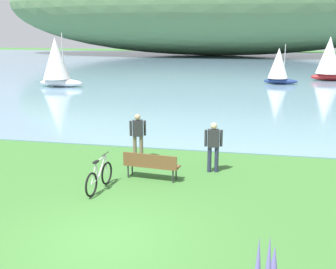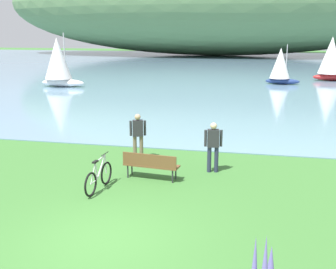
% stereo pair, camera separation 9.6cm
% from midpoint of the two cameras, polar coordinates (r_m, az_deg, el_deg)
% --- Properties ---
extents(ground_plane, '(200.00, 200.00, 0.00)m').
position_cam_midpoint_polar(ground_plane, '(10.17, -8.59, -13.69)').
color(ground_plane, '#3D7533').
extents(bay_water, '(180.00, 80.00, 0.04)m').
position_cam_midpoint_polar(bay_water, '(56.39, 8.66, 8.91)').
color(bay_water, '#6B8EA8').
rests_on(bay_water, ground).
extents(distant_hillside, '(82.47, 28.00, 20.07)m').
position_cam_midpoint_polar(distant_hillside, '(83.05, 6.15, 17.45)').
color(distant_hillside, '#567A4C').
rests_on(distant_hillside, bay_water).
extents(park_bench_near_camera, '(1.84, 0.68, 0.88)m').
position_cam_midpoint_polar(park_bench_near_camera, '(13.60, -2.49, -3.96)').
color(park_bench_near_camera, brown).
rests_on(park_bench_near_camera, ground).
extents(bicycle_leaning_near_bench, '(0.21, 1.77, 1.01)m').
position_cam_midpoint_polar(bicycle_leaning_near_bench, '(12.91, -9.42, -5.71)').
color(bicycle_leaning_near_bench, black).
rests_on(bicycle_leaning_near_bench, ground).
extents(person_at_shoreline, '(0.58, 0.33, 1.71)m').
position_cam_midpoint_polar(person_at_shoreline, '(15.66, -4.25, 0.14)').
color(person_at_shoreline, '#72604C').
rests_on(person_at_shoreline, ground).
extents(person_on_the_grass, '(0.60, 0.30, 1.71)m').
position_cam_midpoint_polar(person_on_the_grass, '(14.26, 5.92, -1.27)').
color(person_on_the_grass, '#282D47').
rests_on(person_on_the_grass, ground).
extents(sailboat_nearest_to_shore, '(3.79, 2.25, 4.46)m').
position_cam_midpoint_polar(sailboat_nearest_to_shore, '(37.16, -14.83, 9.44)').
color(sailboat_nearest_to_shore, white).
rests_on(sailboat_nearest_to_shore, bay_water).
extents(sailboat_mid_bay, '(3.00, 1.86, 3.46)m').
position_cam_midpoint_polar(sailboat_mid_bay, '(39.04, 14.59, 8.96)').
color(sailboat_mid_bay, navy).
rests_on(sailboat_mid_bay, bay_water).
extents(sailboat_toward_hillside, '(3.95, 2.62, 4.49)m').
position_cam_midpoint_polar(sailboat_toward_hillside, '(43.28, 20.81, 9.59)').
color(sailboat_toward_hillside, '#B22323').
rests_on(sailboat_toward_hillside, bay_water).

